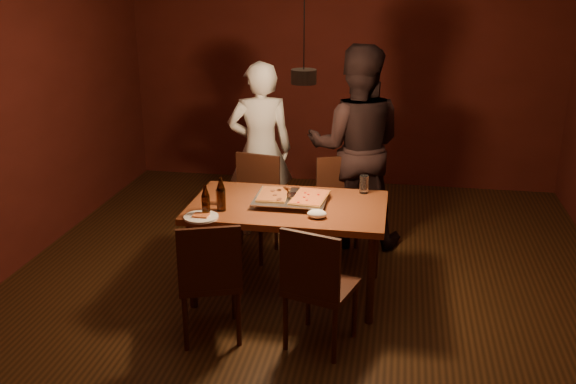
% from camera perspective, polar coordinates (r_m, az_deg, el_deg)
% --- Properties ---
extents(room_shell, '(6.00, 6.00, 6.00)m').
position_cam_1_polar(room_shell, '(4.62, 1.37, 5.93)').
color(room_shell, '#3D2310').
rests_on(room_shell, ground).
extents(dining_table, '(1.50, 0.90, 0.75)m').
position_cam_1_polar(dining_table, '(4.96, 0.00, -1.90)').
color(dining_table, brown).
rests_on(dining_table, floor).
extents(chair_far_left, '(0.49, 0.49, 0.49)m').
position_cam_1_polar(chair_far_left, '(5.75, -3.08, -0.33)').
color(chair_far_left, '#38190F').
rests_on(chair_far_left, floor).
extents(chair_far_right, '(0.55, 0.55, 0.49)m').
position_cam_1_polar(chair_far_right, '(5.69, 4.85, -0.59)').
color(chair_far_right, '#38190F').
rests_on(chair_far_right, floor).
extents(chair_near_left, '(0.54, 0.54, 0.49)m').
position_cam_1_polar(chair_near_left, '(4.39, -6.99, -6.97)').
color(chair_near_left, '#38190F').
rests_on(chair_near_left, floor).
extents(chair_near_right, '(0.52, 0.52, 0.49)m').
position_cam_1_polar(chair_near_right, '(4.27, 2.52, -7.65)').
color(chair_near_right, '#38190F').
rests_on(chair_near_right, floor).
extents(pizza_tray, '(0.57, 0.48, 0.05)m').
position_cam_1_polar(pizza_tray, '(4.95, 0.27, -0.69)').
color(pizza_tray, silver).
rests_on(pizza_tray, dining_table).
extents(pizza_meat, '(0.24, 0.36, 0.02)m').
position_cam_1_polar(pizza_meat, '(4.98, -1.30, -0.18)').
color(pizza_meat, maroon).
rests_on(pizza_meat, pizza_tray).
extents(pizza_cheese, '(0.29, 0.42, 0.02)m').
position_cam_1_polar(pizza_cheese, '(4.92, 1.95, -0.44)').
color(pizza_cheese, gold).
rests_on(pizza_cheese, pizza_tray).
extents(spatula, '(0.20, 0.25, 0.04)m').
position_cam_1_polar(spatula, '(4.95, 0.39, -0.25)').
color(spatula, silver).
rests_on(spatula, pizza_tray).
extents(beer_bottle_a, '(0.06, 0.06, 0.23)m').
position_cam_1_polar(beer_bottle_a, '(4.71, -7.33, -0.75)').
color(beer_bottle_a, black).
rests_on(beer_bottle_a, dining_table).
extents(beer_bottle_b, '(0.07, 0.07, 0.26)m').
position_cam_1_polar(beer_bottle_b, '(4.79, -5.98, -0.20)').
color(beer_bottle_b, black).
rests_on(beer_bottle_b, dining_table).
extents(water_glass_left, '(0.07, 0.07, 0.11)m').
position_cam_1_polar(water_glass_left, '(4.94, -6.02, -0.45)').
color(water_glass_left, silver).
rests_on(water_glass_left, dining_table).
extents(water_glass_right, '(0.07, 0.07, 0.15)m').
position_cam_1_polar(water_glass_right, '(5.19, 6.77, 0.69)').
color(water_glass_right, silver).
rests_on(water_glass_right, dining_table).
extents(plate_slice, '(0.25, 0.25, 0.03)m').
position_cam_1_polar(plate_slice, '(4.70, -7.74, -2.20)').
color(plate_slice, white).
rests_on(plate_slice, dining_table).
extents(napkin, '(0.14, 0.11, 0.06)m').
position_cam_1_polar(napkin, '(4.66, 2.59, -1.96)').
color(napkin, white).
rests_on(napkin, dining_table).
extents(diner_white, '(0.70, 0.56, 1.67)m').
position_cam_1_polar(diner_white, '(6.10, -2.46, 3.77)').
color(diner_white, silver).
rests_on(diner_white, floor).
extents(diner_dark, '(0.94, 0.75, 1.85)m').
position_cam_1_polar(diner_dark, '(5.88, 6.05, 3.99)').
color(diner_dark, black).
rests_on(diner_dark, floor).
extents(pendant_lamp, '(0.18, 0.18, 1.10)m').
position_cam_1_polar(pendant_lamp, '(4.55, 1.41, 10.35)').
color(pendant_lamp, black).
rests_on(pendant_lamp, ceiling).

